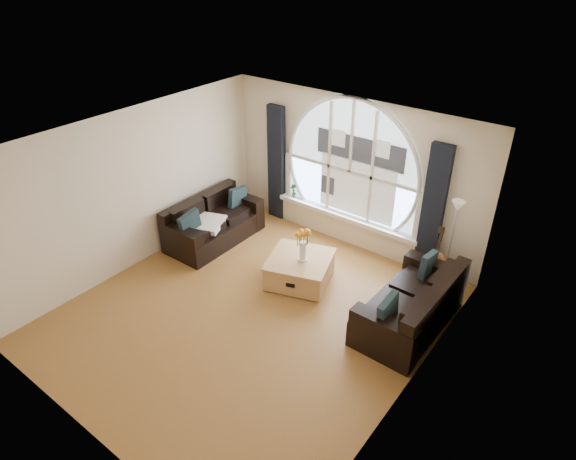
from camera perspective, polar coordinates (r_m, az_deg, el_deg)
The scene contains 21 objects.
ground at distance 7.71m, azimuth -4.11°, elevation -9.47°, with size 5.00×5.50×0.01m, color brown.
ceiling at distance 6.32m, azimuth -5.02°, elevation 9.57°, with size 5.00×5.50×0.01m, color silver.
wall_back at distance 8.90m, azimuth 7.28°, elevation 6.52°, with size 5.00×0.01×2.70m, color beige.
wall_front at distance 5.62m, azimuth -23.80°, elevation -12.63°, with size 5.00×0.01×2.70m, color beige.
wall_left at distance 8.61m, azimuth -17.18°, elevation 4.45°, with size 0.01×5.50×2.70m, color beige.
wall_right at distance 5.85m, azimuth 14.46°, elevation -8.71°, with size 0.01×5.50×2.70m, color beige.
attic_slope at distance 5.38m, azimuth 12.94°, elevation 0.72°, with size 0.92×5.50×0.72m, color silver.
arched_window at distance 8.77m, azimuth 7.30°, elevation 8.09°, with size 2.60×0.06×2.15m, color silver.
window_sill at distance 9.20m, azimuth 6.62°, elevation 1.55°, with size 2.90×0.22×0.08m, color white.
window_frame at distance 8.75m, azimuth 7.20°, elevation 8.04°, with size 2.76×0.08×2.15m, color white.
neighbor_house at distance 8.74m, azimuth 8.04°, elevation 7.06°, with size 1.70×0.02×1.50m, color silver.
curtain_left at distance 9.72m, azimuth -1.33°, elevation 7.61°, with size 0.35×0.12×2.30m, color black.
curtain_right at distance 8.30m, azimuth 16.25°, elevation 2.03°, with size 0.35×0.12×2.30m, color black.
sofa_left at distance 9.31m, azimuth -8.49°, elevation 0.99°, with size 0.91×1.83×0.81m, color black.
sofa_right at distance 7.46m, azimuth 13.80°, elevation -8.09°, with size 0.94×1.89×0.84m, color black.
coffee_chest at distance 8.20m, azimuth 1.36°, elevation -4.44°, with size 0.99×0.99×0.48m, color #B2804B.
throw_blanket at distance 9.06m, azimuth -9.25°, elevation 0.76°, with size 0.55×0.55×0.10m, color silver.
vase_flowers at distance 7.83m, azimuth 1.72°, elevation -1.12°, with size 0.24×0.24×0.70m, color white.
floor_lamp at distance 8.12m, azimuth 18.07°, elevation -1.85°, with size 0.24×0.24×1.60m, color #B2B2B2.
guitar at distance 8.46m, azimuth 16.88°, elevation -2.40°, with size 0.36×0.24×1.06m, color #955127.
potted_plant at distance 9.70m, azimuth 0.64°, elevation 4.57°, with size 0.15×0.10×0.28m, color #1E6023.
Camera 1 is at (3.99, -4.34, 4.97)m, focal length 31.01 mm.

